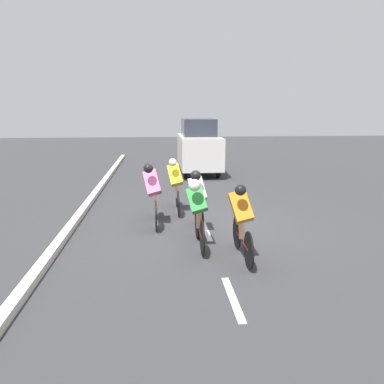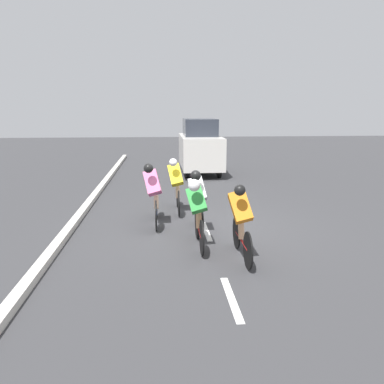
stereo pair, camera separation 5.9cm
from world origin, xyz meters
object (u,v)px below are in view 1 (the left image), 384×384
(cyclist_pink, at_px, (154,193))
(cyclist_green, at_px, (198,211))
(support_car, at_px, (199,147))
(cyclist_orange, at_px, (241,220))
(cyclist_yellow, at_px, (176,184))
(cyclist_white, at_px, (198,199))

(cyclist_pink, bearing_deg, cyclist_green, 119.42)
(support_car, bearing_deg, cyclist_orange, 88.61)
(cyclist_orange, relative_size, cyclist_pink, 0.98)
(cyclist_yellow, relative_size, cyclist_pink, 0.97)
(cyclist_white, distance_m, cyclist_yellow, 1.85)
(cyclist_orange, distance_m, cyclist_pink, 2.84)
(cyclist_orange, height_order, support_car, support_car)
(cyclist_green, relative_size, cyclist_pink, 0.98)
(cyclist_pink, relative_size, support_car, 0.46)
(cyclist_white, distance_m, cyclist_pink, 1.21)
(support_car, bearing_deg, cyclist_white, 83.86)
(cyclist_white, bearing_deg, support_car, -96.14)
(cyclist_green, bearing_deg, cyclist_pink, -60.58)
(cyclist_yellow, bearing_deg, cyclist_white, 103.28)
(cyclist_yellow, bearing_deg, cyclist_orange, 107.24)
(cyclist_white, height_order, cyclist_yellow, cyclist_yellow)
(support_car, bearing_deg, cyclist_pink, 75.88)
(cyclist_green, bearing_deg, support_car, -96.17)
(cyclist_white, relative_size, cyclist_yellow, 0.97)
(cyclist_white, bearing_deg, cyclist_yellow, -76.72)
(cyclist_white, relative_size, cyclist_green, 0.96)
(cyclist_orange, relative_size, cyclist_yellow, 1.01)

